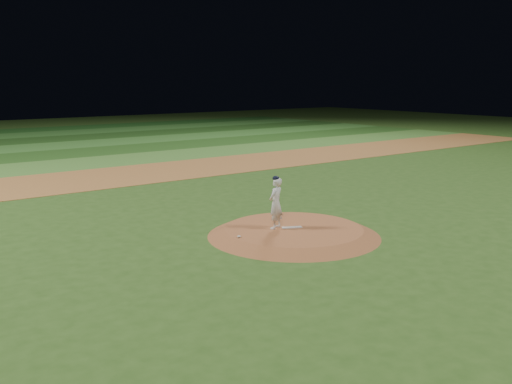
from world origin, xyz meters
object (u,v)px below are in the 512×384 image
pitcher_on_mound (276,203)px  rosin_bag (239,236)px  pitching_rubber (292,227)px  pitchers_mound (294,232)px

pitcher_on_mound → rosin_bag: bearing=-173.7°
rosin_bag → pitcher_on_mound: bearing=6.3°
pitching_rubber → pitcher_on_mound: pitcher_on_mound is taller
pitchers_mound → pitcher_on_mound: (-0.49, 0.31, 0.96)m
pitchers_mound → rosin_bag: size_ratio=46.92×
pitcher_on_mound → pitchers_mound: bearing=-32.2°
pitching_rubber → pitcher_on_mound: (-0.45, 0.27, 0.82)m
pitchers_mound → rosin_bag: 2.05m
pitchers_mound → pitching_rubber: (-0.04, 0.04, 0.14)m
pitchers_mound → pitching_rubber: size_ratio=8.56×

